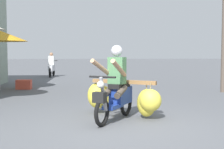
# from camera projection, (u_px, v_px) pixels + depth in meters

# --- Properties ---
(ground_plane) EXTENTS (120.00, 120.00, 0.00)m
(ground_plane) POSITION_uv_depth(u_px,v_px,m) (119.00, 127.00, 6.20)
(ground_plane) COLOR #56595E
(motorbike_main_loaded) EXTENTS (1.69, 1.99, 1.58)m
(motorbike_main_loaded) POSITION_uv_depth(u_px,v_px,m) (120.00, 95.00, 7.10)
(motorbike_main_loaded) COLOR black
(motorbike_main_loaded) RESTS_ON ground
(motorbike_distant_ahead_left) EXTENTS (0.50, 1.62, 1.40)m
(motorbike_distant_ahead_left) POSITION_uv_depth(u_px,v_px,m) (52.00, 67.00, 18.59)
(motorbike_distant_ahead_left) COLOR black
(motorbike_distant_ahead_left) RESTS_ON ground
(produce_crate) EXTENTS (0.56, 0.40, 0.36)m
(produce_crate) POSITION_uv_depth(u_px,v_px,m) (24.00, 84.00, 12.53)
(produce_crate) COLOR #CC4C38
(produce_crate) RESTS_ON ground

